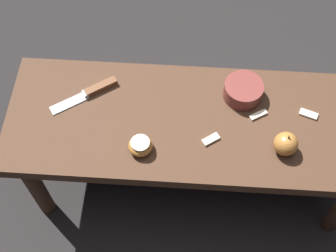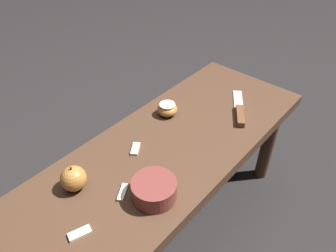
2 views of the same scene
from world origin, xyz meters
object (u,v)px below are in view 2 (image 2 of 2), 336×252
wooden_bench (162,164)px  apple_whole (74,178)px  bowl (154,190)px  knife (240,112)px  apple_cut (167,109)px

wooden_bench → apple_whole: (0.26, -0.08, 0.10)m
wooden_bench → bowl: bearing=34.6°
knife → apple_cut: 0.25m
knife → bowl: size_ratio=1.66×
apple_cut → bowl: bowl is taller
wooden_bench → apple_cut: size_ratio=16.21×
knife → bowl: bearing=148.1°
apple_whole → knife: bearing=164.1°
wooden_bench → bowl: size_ratio=9.52×
apple_whole → wooden_bench: bearing=162.6°
apple_cut → bowl: 0.36m
wooden_bench → knife: size_ratio=5.72×
wooden_bench → apple_cut: apple_cut is taller
wooden_bench → apple_cut: bearing=-144.2°
wooden_bench → bowl: bowl is taller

